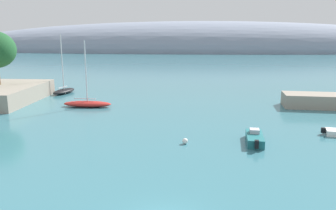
{
  "coord_description": "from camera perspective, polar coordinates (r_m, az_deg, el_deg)",
  "views": [
    {
      "loc": [
        1.41,
        -16.94,
        10.52
      ],
      "look_at": [
        -1.41,
        26.29,
        1.28
      ],
      "focal_mm": 36.46,
      "sensor_mm": 36.0,
      "label": 1
    }
  ],
  "objects": [
    {
      "name": "motorboat_teal_foreground",
      "position": [
        34.31,
        14.29,
        -5.41
      ],
      "size": [
        1.98,
        4.71,
        1.22
      ],
      "rotation": [
        0.0,
        0.0,
        1.46
      ],
      "color": "#1E6B70",
      "rests_on": "water"
    },
    {
      "name": "sailboat_red_mid_mooring",
      "position": [
        50.48,
        -13.32,
        0.28
      ],
      "size": [
        7.05,
        2.24,
        9.45
      ],
      "rotation": [
        0.0,
        0.0,
        6.26
      ],
      "color": "red",
      "rests_on": "water"
    },
    {
      "name": "distant_ridge",
      "position": [
        201.48,
        5.48,
        9.0
      ],
      "size": [
        308.75,
        63.63,
        33.74
      ],
      "primitive_type": "ellipsoid",
      "color": "gray",
      "rests_on": "ground"
    },
    {
      "name": "sailboat_black_near_shore",
      "position": [
        62.65,
        -17.0,
        2.35
      ],
      "size": [
        3.41,
        5.95,
        10.22
      ],
      "rotation": [
        0.0,
        0.0,
        1.32
      ],
      "color": "black",
      "rests_on": "water"
    },
    {
      "name": "mooring_buoy_white",
      "position": [
        33.03,
        2.87,
        -6.04
      ],
      "size": [
        0.55,
        0.55,
        0.55
      ],
      "primitive_type": "sphere",
      "color": "silver",
      "rests_on": "water"
    }
  ]
}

